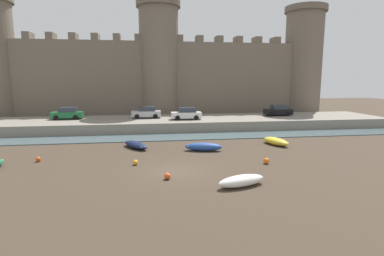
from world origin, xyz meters
TOP-DOWN VIEW (x-y plane):
  - ground_plane at (0.00, 0.00)m, footprint 160.00×160.00m
  - water_channel at (0.00, 13.19)m, footprint 80.00×4.50m
  - quay_road at (0.00, 20.44)m, footprint 63.76×10.00m
  - castle at (-0.00, 30.29)m, footprint 59.04×7.28m
  - rowboat_near_channel_right at (11.11, 7.49)m, footprint 2.32×3.64m
  - rowboat_foreground_right at (3.79, -3.88)m, footprint 3.51×1.99m
  - rowboat_midflat_centre at (3.14, 5.96)m, footprint 3.72×1.91m
  - rowboat_foreground_centre at (-3.31, 8.00)m, footprint 3.03×3.79m
  - mooring_buoy_near_channel at (-3.10, 2.00)m, footprint 0.42×0.42m
  - mooring_buoy_mid_mud at (-0.81, -1.85)m, footprint 0.45×0.45m
  - mooring_buoy_near_shore at (7.38, 0.83)m, footprint 0.48×0.48m
  - mooring_buoy_off_centre at (-11.14, 4.15)m, footprint 0.41×0.41m
  - car_quay_east at (-13.08, 21.61)m, footprint 4.11×1.90m
  - car_quay_centre_west at (3.17, 19.00)m, footprint 4.11×1.90m
  - car_quay_west at (17.47, 21.21)m, footprint 4.11×1.90m
  - car_quay_centre_east at (-2.28, 21.31)m, footprint 4.11×1.90m

SIDE VIEW (x-z plane):
  - ground_plane at x=0.00m, z-range 0.00..0.00m
  - water_channel at x=0.00m, z-range 0.00..0.10m
  - mooring_buoy_off_centre at x=-11.14m, z-range 0.00..0.41m
  - mooring_buoy_near_channel at x=-3.10m, z-range 0.00..0.42m
  - mooring_buoy_mid_mud at x=-0.81m, z-range 0.00..0.45m
  - mooring_buoy_near_shore at x=7.38m, z-range 0.00..0.48m
  - rowboat_foreground_centre at x=-3.31m, z-range 0.02..0.69m
  - rowboat_foreground_right at x=3.79m, z-range 0.02..0.75m
  - rowboat_near_channel_right at x=11.11m, z-range 0.02..0.76m
  - rowboat_midflat_centre at x=3.14m, z-range 0.02..0.80m
  - quay_road at x=0.00m, z-range 0.00..1.33m
  - car_quay_east at x=-13.08m, z-range 1.30..2.92m
  - car_quay_centre_west at x=3.17m, z-range 1.30..2.92m
  - car_quay_west at x=17.47m, z-range 1.30..2.92m
  - car_quay_centre_east at x=-2.28m, z-range 1.30..2.92m
  - castle at x=0.00m, z-range -2.78..19.63m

